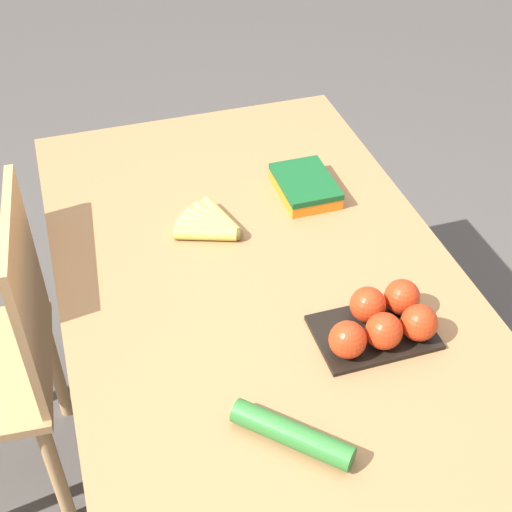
# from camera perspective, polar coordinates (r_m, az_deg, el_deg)

# --- Properties ---
(ground_plane) EXTENTS (12.00, 12.00, 0.00)m
(ground_plane) POSITION_cam_1_polar(r_m,az_deg,el_deg) (2.14, 0.00, -15.54)
(ground_plane) COLOR #4C4742
(dining_table) EXTENTS (1.38, 0.87, 0.73)m
(dining_table) POSITION_cam_1_polar(r_m,az_deg,el_deg) (1.65, 0.00, -3.27)
(dining_table) COLOR #9E7044
(dining_table) RESTS_ON ground_plane
(banana_bunch) EXTENTS (0.16, 0.16, 0.03)m
(banana_bunch) POSITION_cam_1_polar(r_m,az_deg,el_deg) (1.68, -3.50, 2.48)
(banana_bunch) COLOR brown
(banana_bunch) RESTS_ON dining_table
(tomato_pack) EXTENTS (0.16, 0.24, 0.08)m
(tomato_pack) POSITION_cam_1_polar(r_m,az_deg,el_deg) (1.43, 10.09, -5.13)
(tomato_pack) COLOR black
(tomato_pack) RESTS_ON dining_table
(carrot_bag) EXTENTS (0.19, 0.13, 0.04)m
(carrot_bag) POSITION_cam_1_polar(r_m,az_deg,el_deg) (1.79, 3.96, 5.71)
(carrot_bag) COLOR orange
(carrot_bag) RESTS_ON dining_table
(cucumber_near) EXTENTS (0.19, 0.19, 0.04)m
(cucumber_near) POSITION_cam_1_polar(r_m,az_deg,el_deg) (1.26, 2.90, -14.04)
(cucumber_near) COLOR #2D702D
(cucumber_near) RESTS_ON dining_table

